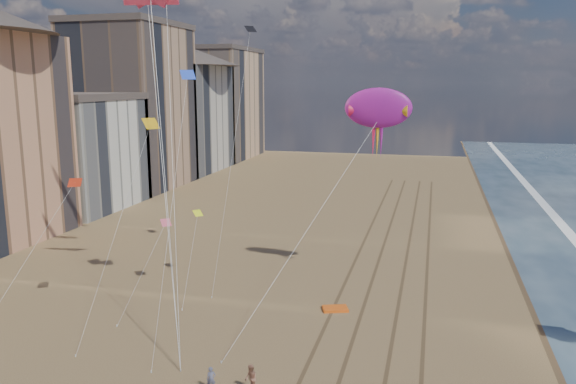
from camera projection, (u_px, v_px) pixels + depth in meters
The scene contains 8 objects.
wet_sand at pixel (560, 271), 55.88m from camera, with size 260.00×260.00×0.00m, color #42301E.
tracks at pixel (384, 291), 50.45m from camera, with size 7.68×120.00×0.01m.
buildings at pixel (114, 113), 93.63m from camera, with size 34.72×131.35×29.00m.
grounded_kite at pixel (335, 309), 46.32m from camera, with size 2.04×1.30×0.23m, color #EC5A13.
show_kite at pixel (378, 109), 48.57m from camera, with size 6.71×9.10×24.27m.
kite_flyer_a at pixel (211, 379), 34.04m from camera, with size 0.56×0.37×1.54m, color #56586F.
kite_flyer_b at pixel (251, 379), 33.89m from camera, with size 0.85×0.66×1.75m, color #98644D.
small_kites at pixel (170, 133), 46.57m from camera, with size 11.19×15.37×17.62m.
Camera 1 is at (6.24, -18.45, 18.43)m, focal length 35.00 mm.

